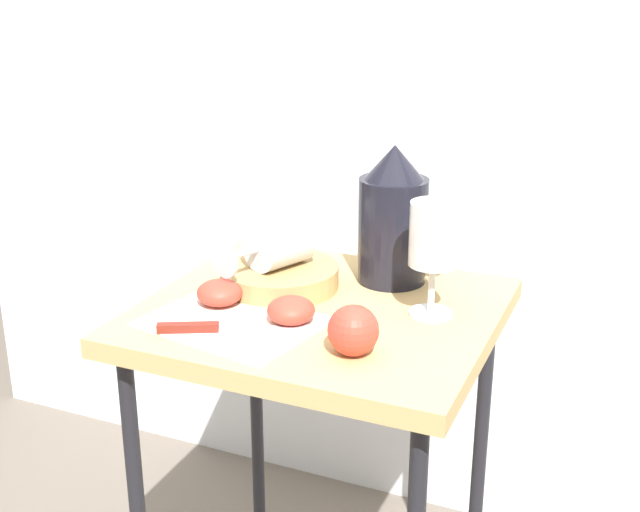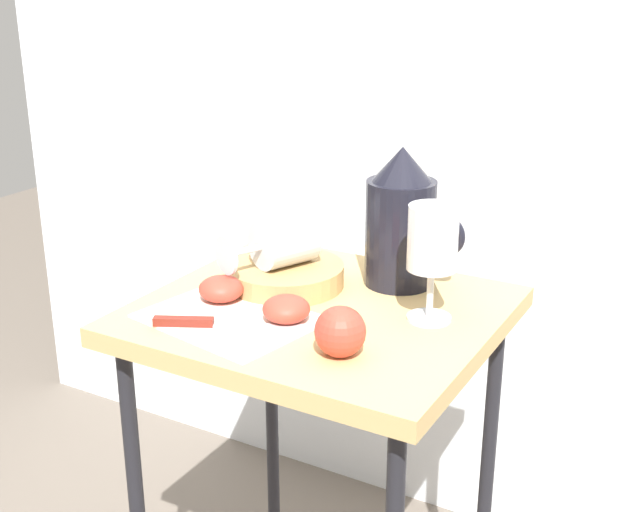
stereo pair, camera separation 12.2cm
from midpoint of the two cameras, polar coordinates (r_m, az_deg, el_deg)
The scene contains 11 objects.
curtain_drape at distance 1.68m, azimuth 11.92°, elevation 13.22°, with size 2.40×0.03×2.04m, color white.
table at distance 1.28m, azimuth 2.74°, elevation -6.72°, with size 0.51×0.47×0.71m.
linen_napkin at distance 1.20m, azimuth -3.31°, elevation -4.31°, with size 0.24×0.18×0.00m, color silver.
basket_tray at distance 1.32m, azimuth 0.24°, elevation -1.36°, with size 0.19×0.19×0.04m, color tan.
pitcher at distance 1.31m, azimuth 8.19°, elevation 1.75°, with size 0.16×0.11×0.22m.
wine_glass_upright at distance 1.18m, azimuth 10.63°, elevation 0.72°, with size 0.07×0.07×0.17m.
wine_glass_tipped_near at distance 1.29m, azimuth 0.09°, elevation 0.91°, with size 0.12×0.17×0.08m.
apple_half_left at distance 1.25m, azimuth -4.01°, elevation -2.29°, with size 0.07×0.07×0.04m, color #CC3D2D.
apple_half_right at distance 1.18m, azimuth 0.64°, elevation -3.70°, with size 0.07×0.07×0.04m, color #CC3D2D.
apple_whole at distance 1.09m, azimuth 4.61°, elevation -5.24°, with size 0.07×0.07×0.07m, color #CC3D2D.
knife at distance 1.17m, azimuth -4.79°, elevation -4.65°, with size 0.20×0.11×0.01m.
Camera 2 is at (0.56, -1.00, 1.20)m, focal length 46.86 mm.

